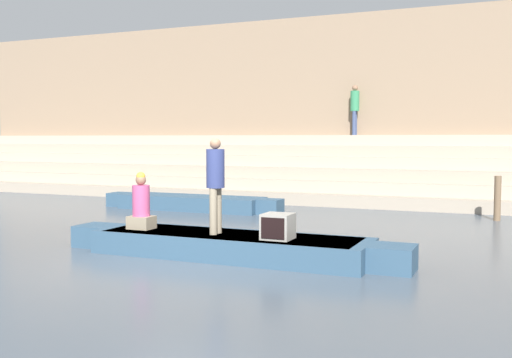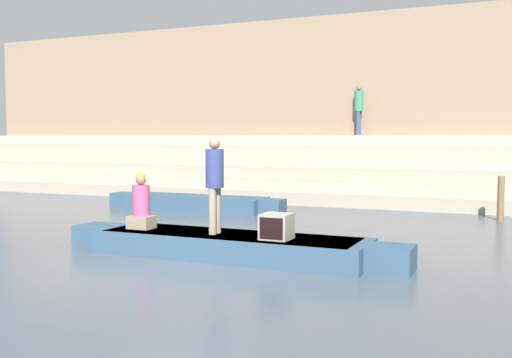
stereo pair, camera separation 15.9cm
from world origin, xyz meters
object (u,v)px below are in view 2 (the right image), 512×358
(person_rowing, at_px, (141,206))
(mooring_post, at_px, (501,199))
(moored_boat_shore, at_px, (194,202))
(tv_set, at_px, (276,226))
(rowboat_main, at_px, (228,245))
(person_standing, at_px, (215,179))
(person_on_steps, at_px, (359,106))

(person_rowing, xyz_separation_m, mooring_post, (6.03, 6.98, -0.27))
(moored_boat_shore, bearing_deg, tv_set, -54.45)
(rowboat_main, xyz_separation_m, person_standing, (-0.24, -0.06, 1.17))
(moored_boat_shore, distance_m, mooring_post, 8.38)
(rowboat_main, xyz_separation_m, tv_set, (0.98, -0.16, 0.41))
(person_on_steps, bearing_deg, tv_set, 82.68)
(person_standing, relative_size, moored_boat_shore, 0.30)
(rowboat_main, height_order, person_on_steps, person_on_steps)
(person_standing, distance_m, person_rowing, 1.64)
(person_rowing, relative_size, tv_set, 2.18)
(moored_boat_shore, bearing_deg, person_standing, -61.55)
(rowboat_main, height_order, person_rowing, person_rowing)
(person_on_steps, bearing_deg, mooring_post, 121.98)
(mooring_post, distance_m, person_on_steps, 7.12)
(mooring_post, bearing_deg, person_rowing, -130.81)
(person_rowing, xyz_separation_m, moored_boat_shore, (-2.28, 5.94, -0.62))
(person_rowing, distance_m, mooring_post, 9.23)
(moored_boat_shore, relative_size, person_on_steps, 3.21)
(tv_set, distance_m, moored_boat_shore, 7.86)
(rowboat_main, relative_size, moored_boat_shore, 1.14)
(person_rowing, relative_size, moored_boat_shore, 0.19)
(rowboat_main, distance_m, mooring_post, 8.11)
(rowboat_main, bearing_deg, person_standing, -167.23)
(person_rowing, bearing_deg, tv_set, 2.05)
(rowboat_main, bearing_deg, person_on_steps, 92.03)
(person_standing, xyz_separation_m, person_on_steps, (-0.34, 11.47, 1.83))
(person_standing, height_order, mooring_post, person_standing)
(person_rowing, height_order, tv_set, person_rowing)
(rowboat_main, relative_size, tv_set, 13.17)
(person_rowing, bearing_deg, person_standing, 4.51)
(person_standing, xyz_separation_m, person_rowing, (-1.54, -0.03, -0.55))
(person_rowing, bearing_deg, moored_boat_shore, 114.54)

